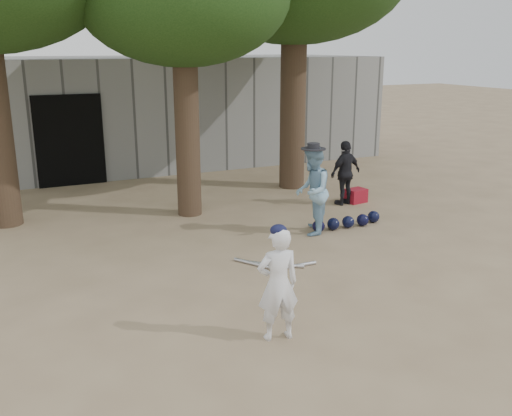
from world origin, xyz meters
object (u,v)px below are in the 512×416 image
boy_player (278,284)px  red_bag (356,196)px  spectator_blue (312,191)px  spectator_dark (345,173)px

boy_player → red_bag: bearing=-125.5°
red_bag → boy_player: bearing=-132.7°
spectator_blue → spectator_dark: (1.66, 1.43, -0.10)m
spectator_blue → red_bag: size_ratio=3.79×
spectator_dark → red_bag: spectator_dark is taller
spectator_dark → red_bag: size_ratio=3.30×
boy_player → spectator_dark: (3.98, 4.63, 0.01)m
boy_player → red_bag: (4.30, 4.66, -0.53)m
spectator_blue → red_bag: (1.98, 1.45, -0.65)m
boy_player → spectator_dark: bearing=-123.5°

